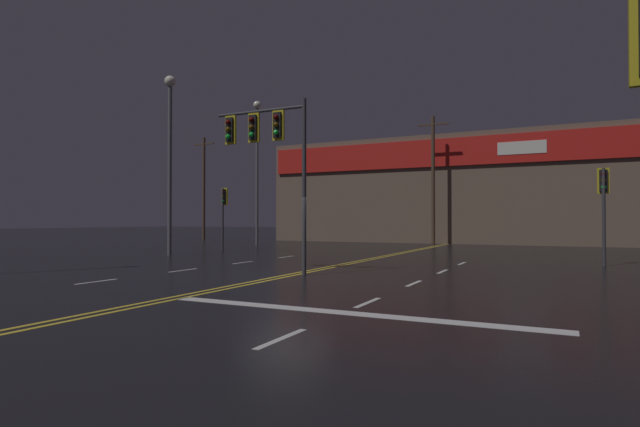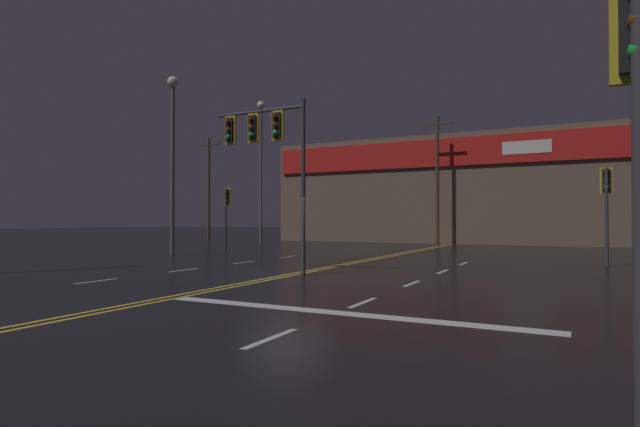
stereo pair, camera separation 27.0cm
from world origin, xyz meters
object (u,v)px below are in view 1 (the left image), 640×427
Objects in this scene: traffic_signal_corner_northwest at (224,205)px; streetlight_far_right at (170,140)px; traffic_signal_median at (266,140)px; traffic_signal_corner_northeast at (603,194)px; streetlight_far_median at (257,154)px.

traffic_signal_corner_northwest is 0.40× the size of streetlight_far_right.
traffic_signal_median reaches higher than traffic_signal_corner_northeast.
traffic_signal_median reaches higher than traffic_signal_corner_northwest.
traffic_signal_corner_northwest is at bearing 133.28° from traffic_signal_median.
traffic_signal_median is 1.50× the size of traffic_signal_corner_northeast.
streetlight_far_median reaches higher than streetlight_far_right.
streetlight_far_right reaches higher than traffic_signal_median.
streetlight_far_right is (-8.87, 5.03, 1.38)m from traffic_signal_median.
traffic_signal_corner_northeast is at bearing -20.78° from streetlight_far_median.
streetlight_far_right is (-0.11, -4.28, 3.14)m from traffic_signal_corner_northwest.
traffic_signal_corner_northwest is (-8.77, 9.31, -1.76)m from traffic_signal_median.
traffic_signal_corner_northeast is 19.60m from streetlight_far_right.
streetlight_far_median reaches higher than traffic_signal_median.
streetlight_far_median is at bearing 124.26° from traffic_signal_median.
streetlight_far_median reaches higher than traffic_signal_corner_northeast.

